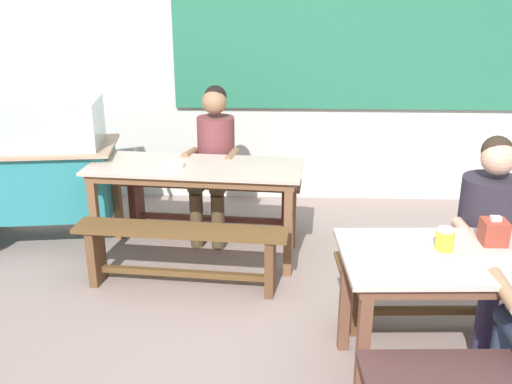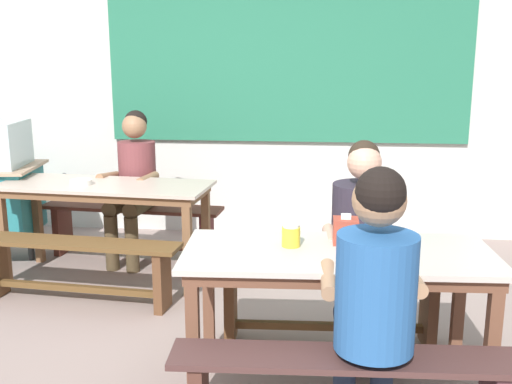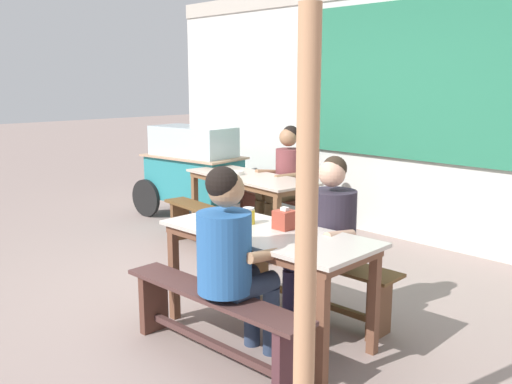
# 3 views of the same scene
# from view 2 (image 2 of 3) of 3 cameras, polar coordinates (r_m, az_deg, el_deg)

# --- Properties ---
(ground_plane) EXTENTS (40.00, 40.00, 0.00)m
(ground_plane) POSITION_cam_2_polar(r_m,az_deg,el_deg) (3.71, -6.44, -14.65)
(ground_plane) COLOR gray
(backdrop_wall) EXTENTS (7.54, 0.23, 2.89)m
(backdrop_wall) POSITION_cam_2_polar(r_m,az_deg,el_deg) (5.78, -1.14, 10.90)
(backdrop_wall) COLOR silver
(backdrop_wall) RESTS_ON ground_plane
(dining_table_far) EXTENTS (1.67, 0.74, 0.76)m
(dining_table_far) POSITION_cam_2_polar(r_m,az_deg,el_deg) (4.73, -14.30, -0.22)
(dining_table_far) COLOR #C2AD9C
(dining_table_far) RESTS_ON ground_plane
(dining_table_near) EXTENTS (1.58, 0.75, 0.76)m
(dining_table_near) POSITION_cam_2_polar(r_m,az_deg,el_deg) (3.04, 7.82, -7.05)
(dining_table_near) COLOR beige
(dining_table_near) RESTS_ON ground_plane
(bench_far_back) EXTENTS (1.59, 0.43, 0.46)m
(bench_far_back) POSITION_cam_2_polar(r_m,az_deg,el_deg) (5.27, -11.74, -2.87)
(bench_far_back) COLOR #542B21
(bench_far_back) RESTS_ON ground_plane
(bench_far_front) EXTENTS (1.52, 0.38, 0.46)m
(bench_far_front) POSITION_cam_2_polar(r_m,az_deg,el_deg) (4.38, -16.86, -6.38)
(bench_far_front) COLOR brown
(bench_far_front) RESTS_ON ground_plane
(bench_near_back) EXTENTS (1.44, 0.36, 0.46)m
(bench_near_back) POSITION_cam_2_polar(r_m,az_deg,el_deg) (3.65, 7.02, -9.96)
(bench_near_back) COLOR brown
(bench_near_back) RESTS_ON ground_plane
(person_center_facing) EXTENTS (0.46, 0.56, 1.28)m
(person_center_facing) POSITION_cam_2_polar(r_m,az_deg,el_deg) (5.09, -11.62, 1.38)
(person_center_facing) COLOR #4D3D27
(person_center_facing) RESTS_ON ground_plane
(person_right_near_table) EXTENTS (0.47, 0.60, 1.25)m
(person_right_near_table) POSITION_cam_2_polar(r_m,az_deg,el_deg) (3.47, 10.17, -4.11)
(person_right_near_table) COLOR #342E50
(person_right_near_table) RESTS_ON ground_plane
(person_near_front) EXTENTS (0.45, 0.55, 1.28)m
(person_near_front) POSITION_cam_2_polar(r_m,az_deg,el_deg) (2.61, 11.23, -9.06)
(person_near_front) COLOR #2A3954
(person_near_front) RESTS_ON ground_plane
(tissue_box) EXTENTS (0.13, 0.13, 0.15)m
(tissue_box) POSITION_cam_2_polar(r_m,az_deg,el_deg) (3.12, 8.57, -3.68)
(tissue_box) COLOR #9F3D2C
(tissue_box) RESTS_ON dining_table_near
(condiment_jar) EXTENTS (0.09, 0.09, 0.12)m
(condiment_jar) POSITION_cam_2_polar(r_m,az_deg,el_deg) (3.04, 3.37, -4.17)
(condiment_jar) COLOR yellow
(condiment_jar) RESTS_ON dining_table_near
(soup_bowl) EXTENTS (0.17, 0.17, 0.04)m
(soup_bowl) POSITION_cam_2_polar(r_m,az_deg,el_deg) (4.71, -16.41, 0.91)
(soup_bowl) COLOR silver
(soup_bowl) RESTS_ON dining_table_far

